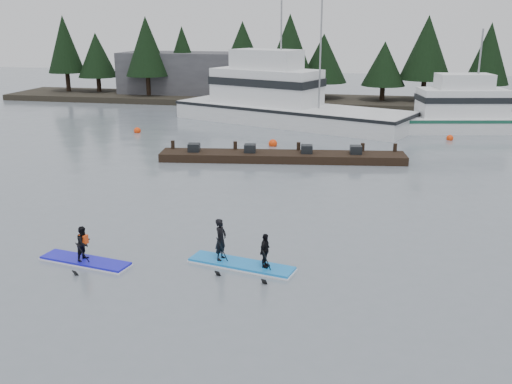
% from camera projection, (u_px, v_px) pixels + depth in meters
% --- Properties ---
extents(ground, '(160.00, 160.00, 0.00)m').
position_uv_depth(ground, '(220.00, 271.00, 19.71)').
color(ground, slate).
rests_on(ground, ground).
extents(far_shore, '(70.00, 8.00, 0.60)m').
position_uv_depth(far_shore, '(327.00, 102.00, 58.98)').
color(far_shore, '#2D281E').
rests_on(far_shore, ground).
extents(treeline, '(60.00, 4.00, 8.00)m').
position_uv_depth(treeline, '(327.00, 104.00, 59.07)').
color(treeline, black).
rests_on(treeline, ground).
extents(waterfront_building, '(18.00, 6.00, 5.00)m').
position_uv_depth(waterfront_building, '(203.00, 76.00, 62.99)').
color(waterfront_building, '#4C4C51').
rests_on(waterfront_building, ground).
extents(fishing_boat_large, '(20.91, 12.64, 11.14)m').
position_uv_depth(fishing_boat_large, '(284.00, 112.00, 48.29)').
color(fishing_boat_large, silver).
rests_on(fishing_boat_large, ground).
extents(fishing_boat_medium, '(15.21, 7.15, 8.70)m').
position_uv_depth(fishing_boat_medium, '(477.00, 122.00, 45.02)').
color(fishing_boat_medium, silver).
rests_on(fishing_boat_medium, ground).
extents(floating_dock, '(15.22, 4.14, 0.50)m').
position_uv_depth(floating_dock, '(282.00, 157.00, 35.25)').
color(floating_dock, black).
rests_on(floating_dock, ground).
extents(buoy_b, '(0.60, 0.60, 0.60)m').
position_uv_depth(buoy_b, '(273.00, 146.00, 39.46)').
color(buoy_b, '#F33D0C').
rests_on(buoy_b, ground).
extents(buoy_a, '(0.53, 0.53, 0.53)m').
position_uv_depth(buoy_a, '(137.00, 133.00, 44.18)').
color(buoy_a, '#F33D0C').
rests_on(buoy_a, ground).
extents(buoy_c, '(0.50, 0.50, 0.50)m').
position_uv_depth(buoy_c, '(450.00, 140.00, 41.45)').
color(buoy_c, '#F33D0C').
rests_on(buoy_c, ground).
extents(paddleboard_solo, '(3.48, 1.40, 1.83)m').
position_uv_depth(paddleboard_solo, '(84.00, 252.00, 20.29)').
color(paddleboard_solo, '#1816CF').
rests_on(paddleboard_solo, ground).
extents(paddleboard_duo, '(3.91, 1.69, 2.11)m').
position_uv_depth(paddleboard_duo, '(241.00, 253.00, 19.98)').
color(paddleboard_duo, '#177FDA').
rests_on(paddleboard_duo, ground).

